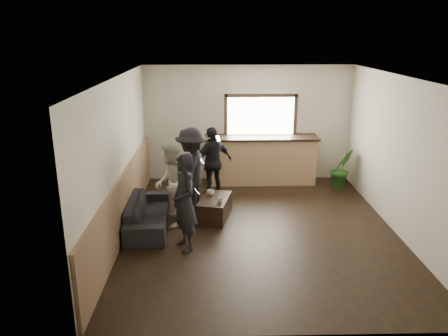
{
  "coord_description": "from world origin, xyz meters",
  "views": [
    {
      "loc": [
        -0.84,
        -7.44,
        3.53
      ],
      "look_at": [
        -0.64,
        0.4,
        1.08
      ],
      "focal_mm": 35.0,
      "sensor_mm": 36.0,
      "label": 1
    }
  ],
  "objects_px": {
    "cup_a": "(211,192)",
    "person_b": "(171,184)",
    "sofa": "(148,213)",
    "person_d": "(213,162)",
    "coffee_table": "(215,208)",
    "person_a": "(184,203)",
    "bar_counter": "(261,157)",
    "potted_plant": "(342,169)",
    "person_c": "(191,171)",
    "cup_b": "(220,200)"
  },
  "relations": [
    {
      "from": "person_a",
      "to": "cup_a",
      "type": "bearing_deg",
      "value": 137.02
    },
    {
      "from": "potted_plant",
      "to": "person_b",
      "type": "height_order",
      "value": "person_b"
    },
    {
      "from": "cup_a",
      "to": "cup_b",
      "type": "height_order",
      "value": "cup_a"
    },
    {
      "from": "cup_a",
      "to": "potted_plant",
      "type": "distance_m",
      "value": 3.39
    },
    {
      "from": "cup_b",
      "to": "person_b",
      "type": "bearing_deg",
      "value": -175.34
    },
    {
      "from": "cup_a",
      "to": "potted_plant",
      "type": "bearing_deg",
      "value": 25.74
    },
    {
      "from": "cup_b",
      "to": "person_a",
      "type": "relative_size",
      "value": 0.06
    },
    {
      "from": "coffee_table",
      "to": "person_a",
      "type": "bearing_deg",
      "value": -112.04
    },
    {
      "from": "potted_plant",
      "to": "person_a",
      "type": "distance_m",
      "value": 4.54
    },
    {
      "from": "sofa",
      "to": "person_d",
      "type": "distance_m",
      "value": 2.08
    },
    {
      "from": "coffee_table",
      "to": "cup_a",
      "type": "bearing_deg",
      "value": 113.03
    },
    {
      "from": "coffee_table",
      "to": "person_c",
      "type": "bearing_deg",
      "value": 141.75
    },
    {
      "from": "sofa",
      "to": "person_d",
      "type": "bearing_deg",
      "value": -40.84
    },
    {
      "from": "bar_counter",
      "to": "cup_a",
      "type": "xyz_separation_m",
      "value": [
        -1.2,
        -1.96,
        -0.17
      ]
    },
    {
      "from": "coffee_table",
      "to": "cup_b",
      "type": "bearing_deg",
      "value": -62.51
    },
    {
      "from": "cup_a",
      "to": "bar_counter",
      "type": "bearing_deg",
      "value": 58.56
    },
    {
      "from": "bar_counter",
      "to": "sofa",
      "type": "height_order",
      "value": "bar_counter"
    },
    {
      "from": "cup_a",
      "to": "person_c",
      "type": "distance_m",
      "value": 0.58
    },
    {
      "from": "sofa",
      "to": "person_b",
      "type": "height_order",
      "value": "person_b"
    },
    {
      "from": "cup_a",
      "to": "person_a",
      "type": "bearing_deg",
      "value": -106.64
    },
    {
      "from": "bar_counter",
      "to": "person_b",
      "type": "distance_m",
      "value": 3.11
    },
    {
      "from": "person_a",
      "to": "person_b",
      "type": "xyz_separation_m",
      "value": [
        -0.31,
        0.96,
        -0.01
      ]
    },
    {
      "from": "person_b",
      "to": "person_d",
      "type": "distance_m",
      "value": 1.69
    },
    {
      "from": "sofa",
      "to": "cup_b",
      "type": "distance_m",
      "value": 1.39
    },
    {
      "from": "bar_counter",
      "to": "coffee_table",
      "type": "height_order",
      "value": "bar_counter"
    },
    {
      "from": "person_b",
      "to": "coffee_table",
      "type": "bearing_deg",
      "value": 107.78
    },
    {
      "from": "potted_plant",
      "to": "person_c",
      "type": "relative_size",
      "value": 0.55
    },
    {
      "from": "potted_plant",
      "to": "person_a",
      "type": "relative_size",
      "value": 0.58
    },
    {
      "from": "cup_b",
      "to": "sofa",
      "type": "bearing_deg",
      "value": -172.77
    },
    {
      "from": "cup_a",
      "to": "person_b",
      "type": "xyz_separation_m",
      "value": [
        -0.73,
        -0.47,
        0.35
      ]
    },
    {
      "from": "bar_counter",
      "to": "potted_plant",
      "type": "bearing_deg",
      "value": -14.93
    },
    {
      "from": "sofa",
      "to": "cup_a",
      "type": "height_order",
      "value": "sofa"
    },
    {
      "from": "cup_a",
      "to": "cup_b",
      "type": "bearing_deg",
      "value": -64.55
    },
    {
      "from": "person_a",
      "to": "person_d",
      "type": "height_order",
      "value": "person_a"
    },
    {
      "from": "coffee_table",
      "to": "person_c",
      "type": "xyz_separation_m",
      "value": [
        -0.46,
        0.36,
        0.66
      ]
    },
    {
      "from": "sofa",
      "to": "potted_plant",
      "type": "bearing_deg",
      "value": -67.41
    },
    {
      "from": "cup_b",
      "to": "person_b",
      "type": "distance_m",
      "value": 0.99
    },
    {
      "from": "bar_counter",
      "to": "coffee_table",
      "type": "bearing_deg",
      "value": -117.63
    },
    {
      "from": "person_a",
      "to": "bar_counter",
      "type": "bearing_deg",
      "value": 128.03
    },
    {
      "from": "cup_b",
      "to": "person_d",
      "type": "relative_size",
      "value": 0.07
    },
    {
      "from": "person_d",
      "to": "person_c",
      "type": "bearing_deg",
      "value": 32.46
    },
    {
      "from": "person_c",
      "to": "sofa",
      "type": "bearing_deg",
      "value": -31.14
    },
    {
      "from": "person_d",
      "to": "bar_counter",
      "type": "bearing_deg",
      "value": -171.22
    },
    {
      "from": "sofa",
      "to": "coffee_table",
      "type": "bearing_deg",
      "value": -76.22
    },
    {
      "from": "bar_counter",
      "to": "person_c",
      "type": "xyz_separation_m",
      "value": [
        -1.59,
        -1.78,
        0.23
      ]
    },
    {
      "from": "cup_a",
      "to": "person_c",
      "type": "xyz_separation_m",
      "value": [
        -0.38,
        0.18,
        0.4
      ]
    },
    {
      "from": "cup_b",
      "to": "person_d",
      "type": "distance_m",
      "value": 1.46
    },
    {
      "from": "bar_counter",
      "to": "person_d",
      "type": "bearing_deg",
      "value": -140.88
    },
    {
      "from": "bar_counter",
      "to": "cup_a",
      "type": "bearing_deg",
      "value": -121.44
    },
    {
      "from": "coffee_table",
      "to": "cup_a",
      "type": "xyz_separation_m",
      "value": [
        -0.08,
        0.18,
        0.26
      ]
    }
  ]
}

